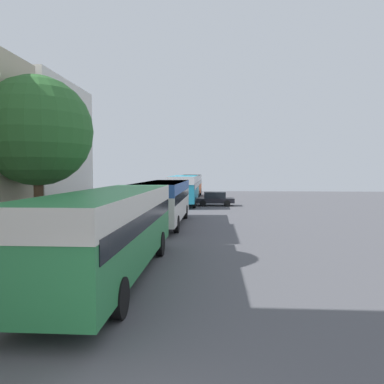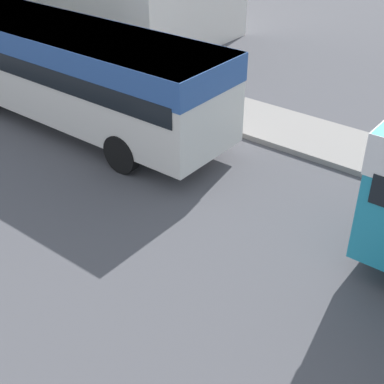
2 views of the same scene
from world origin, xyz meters
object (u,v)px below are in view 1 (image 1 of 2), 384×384
(bus_following, at_px, (164,197))
(bus_rear, at_px, (191,183))
(bus_lead, at_px, (112,222))
(car_crossing, at_px, (215,198))
(bus_third_in_line, at_px, (185,186))

(bus_following, bearing_deg, bus_rear, 89.81)
(bus_lead, height_order, car_crossing, bus_lead)
(bus_rear, xyz_separation_m, car_crossing, (3.22, -12.09, -1.17))
(bus_third_in_line, xyz_separation_m, bus_rear, (-0.12, 11.72, -0.05))
(bus_lead, distance_m, bus_third_in_line, 25.92)
(bus_third_in_line, relative_size, bus_rear, 0.99)
(bus_lead, distance_m, bus_following, 12.16)
(bus_lead, distance_m, car_crossing, 25.79)
(bus_following, relative_size, car_crossing, 2.65)
(car_crossing, bearing_deg, bus_third_in_line, 83.20)
(bus_following, distance_m, car_crossing, 13.84)
(bus_lead, relative_size, bus_rear, 1.14)
(bus_third_in_line, bearing_deg, bus_following, -90.88)
(car_crossing, bearing_deg, bus_following, 166.12)
(bus_third_in_line, relative_size, car_crossing, 2.41)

